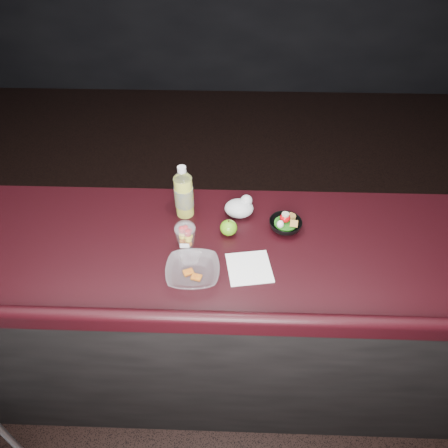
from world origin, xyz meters
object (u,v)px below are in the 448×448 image
at_px(green_apple, 229,228).
at_px(snack_bowl, 285,224).
at_px(lemonade_bottle, 184,195).
at_px(takeout_bowl, 193,272).
at_px(fruit_cup, 185,235).

xyz_separation_m(green_apple, snack_bowl, (0.23, 0.04, -0.01)).
xyz_separation_m(lemonade_bottle, takeout_bowl, (0.06, -0.35, -0.08)).
distance_m(lemonade_bottle, snack_bowl, 0.43).
height_order(fruit_cup, takeout_bowl, fruit_cup).
bearing_deg(snack_bowl, lemonade_bottle, 168.88).
relative_size(lemonade_bottle, fruit_cup, 2.04).
bearing_deg(lemonade_bottle, green_apple, -32.19).
xyz_separation_m(fruit_cup, green_apple, (0.16, 0.08, -0.03)).
xyz_separation_m(green_apple, takeout_bowl, (-0.12, -0.23, -0.01)).
relative_size(lemonade_bottle, takeout_bowl, 1.17).
bearing_deg(lemonade_bottle, fruit_cup, -83.02).
xyz_separation_m(lemonade_bottle, snack_bowl, (0.42, -0.08, -0.08)).
xyz_separation_m(snack_bowl, takeout_bowl, (-0.35, -0.27, -0.00)).
bearing_deg(fruit_cup, lemonade_bottle, 96.98).
bearing_deg(green_apple, snack_bowl, 8.93).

